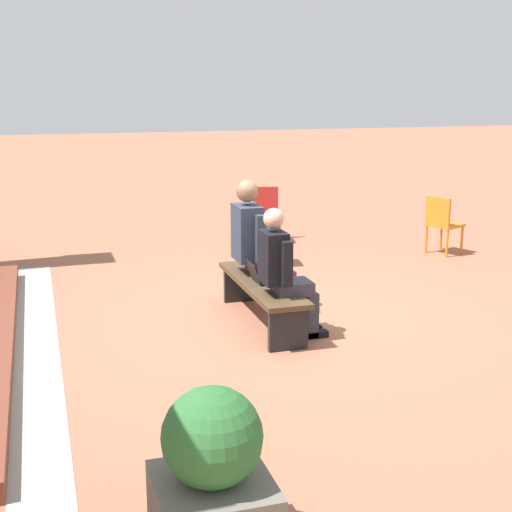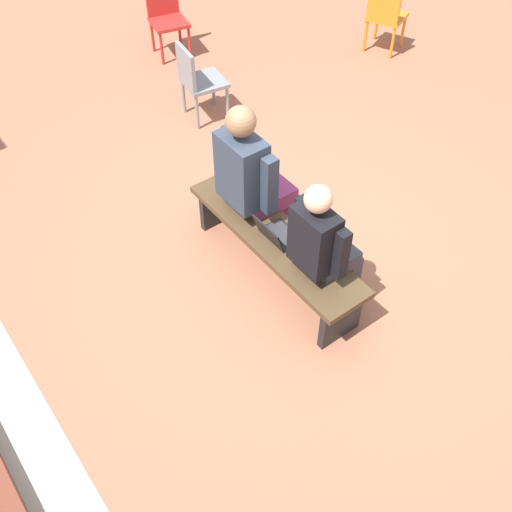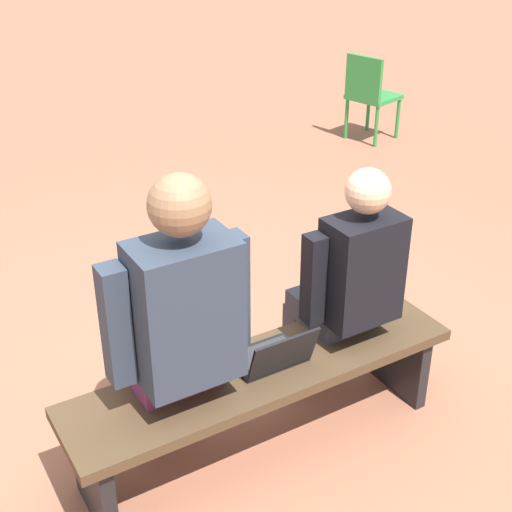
{
  "view_description": "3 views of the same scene",
  "coord_description": "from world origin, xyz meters",
  "px_view_note": "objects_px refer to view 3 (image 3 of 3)",
  "views": [
    {
      "loc": [
        -6.76,
        2.4,
        2.41
      ],
      "look_at": [
        -0.43,
        0.43,
        0.8
      ],
      "focal_mm": 50.0,
      "sensor_mm": 36.0,
      "label": 1
    },
    {
      "loc": [
        -2.68,
        2.4,
        3.78
      ],
      "look_at": [
        -0.35,
        0.65,
        0.67
      ],
      "focal_mm": 42.0,
      "sensor_mm": 36.0,
      "label": 2
    },
    {
      "loc": [
        1.22,
        2.4,
        2.35
      ],
      "look_at": [
        -0.2,
        0.02,
        0.85
      ],
      "focal_mm": 50.0,
      "sensor_mm": 36.0,
      "label": 3
    }
  ],
  "objects_px": {
    "person_student": "(346,283)",
    "person_adult": "(174,324)",
    "plastic_chair_far_right": "(370,92)",
    "bench": "(264,384)",
    "laptop": "(273,356)"
  },
  "relations": [
    {
      "from": "person_adult",
      "to": "laptop",
      "type": "bearing_deg",
      "value": 168.39
    },
    {
      "from": "bench",
      "to": "person_adult",
      "type": "bearing_deg",
      "value": -10.96
    },
    {
      "from": "person_student",
      "to": "laptop",
      "type": "distance_m",
      "value": 0.49
    },
    {
      "from": "bench",
      "to": "laptop",
      "type": "height_order",
      "value": "laptop"
    },
    {
      "from": "bench",
      "to": "person_adult",
      "type": "height_order",
      "value": "person_adult"
    },
    {
      "from": "person_adult",
      "to": "plastic_chair_far_right",
      "type": "relative_size",
      "value": 1.71
    },
    {
      "from": "person_student",
      "to": "person_adult",
      "type": "relative_size",
      "value": 0.89
    },
    {
      "from": "person_student",
      "to": "person_adult",
      "type": "xyz_separation_m",
      "value": [
        0.85,
        -0.01,
        0.06
      ]
    },
    {
      "from": "person_student",
      "to": "plastic_chair_far_right",
      "type": "distance_m",
      "value": 4.05
    },
    {
      "from": "bench",
      "to": "plastic_chair_far_right",
      "type": "bearing_deg",
      "value": -134.86
    },
    {
      "from": "person_student",
      "to": "person_adult",
      "type": "height_order",
      "value": "person_adult"
    },
    {
      "from": "bench",
      "to": "person_adult",
      "type": "xyz_separation_m",
      "value": [
        0.38,
        -0.07,
        0.4
      ]
    },
    {
      "from": "plastic_chair_far_right",
      "to": "bench",
      "type": "bearing_deg",
      "value": 45.14
    },
    {
      "from": "person_student",
      "to": "plastic_chair_far_right",
      "type": "height_order",
      "value": "person_student"
    },
    {
      "from": "person_student",
      "to": "laptop",
      "type": "xyz_separation_m",
      "value": [
        0.44,
        0.08,
        -0.19
      ]
    }
  ]
}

